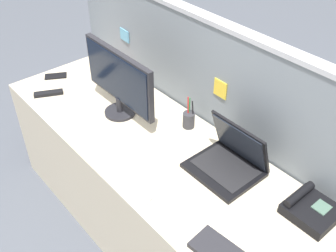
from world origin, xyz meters
TOP-DOWN VIEW (x-y plane):
  - ground_plane at (0.00, 0.00)m, footprint 10.00×10.00m
  - desk at (0.00, 0.00)m, footprint 2.16×0.67m
  - cubicle_divider at (-0.00, 0.38)m, footprint 2.37×0.08m
  - desktop_monitor at (-0.38, 0.03)m, footprint 0.56×0.17m
  - laptop at (0.32, 0.16)m, footprint 0.32×0.28m
  - desk_phone at (0.73, 0.21)m, footprint 0.20×0.19m
  - pen_cup at (-0.04, 0.23)m, footprint 0.06×0.06m
  - cell_phone_silver_slab at (0.20, -0.23)m, footprint 0.11×0.16m
  - cell_phone_black_slab at (-0.98, -0.06)m, footprint 0.13×0.15m
  - cell_phone_red_case at (-0.78, 0.23)m, footprint 0.15×0.17m
  - tv_remote at (-0.82, -0.20)m, footprint 0.11×0.17m

SIDE VIEW (x-z plane):
  - ground_plane at x=0.00m, z-range 0.00..0.00m
  - desk at x=0.00m, z-range 0.00..0.71m
  - cubicle_divider at x=0.00m, z-range 0.00..1.28m
  - cell_phone_silver_slab at x=0.20m, z-range 0.71..0.71m
  - cell_phone_black_slab at x=-0.98m, z-range 0.71..0.71m
  - cell_phone_red_case at x=-0.78m, z-range 0.71..0.71m
  - tv_remote at x=-0.82m, z-range 0.71..0.73m
  - desk_phone at x=0.73m, z-range 0.69..0.78m
  - pen_cup at x=-0.04m, z-range 0.66..0.84m
  - laptop at x=0.32m, z-range 0.64..0.88m
  - desktop_monitor at x=-0.38m, z-range 0.73..1.11m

